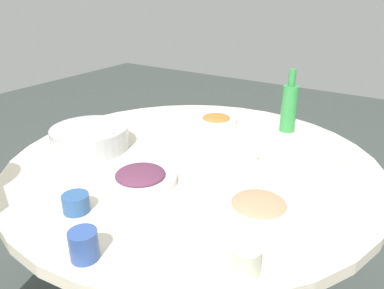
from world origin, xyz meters
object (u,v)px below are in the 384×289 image
soup_bowl (302,158)px  dish_shrimp (259,206)px  green_bottle (289,107)px  rice_bowl (90,137)px  tea_cup_near (76,203)px  round_dining_table (193,181)px  tea_cup_side (84,245)px  tea_cup_far (247,261)px  dish_eggplant (141,177)px  dish_tofu_braise (216,120)px

soup_bowl → dish_shrimp: bearing=178.2°
green_bottle → rice_bowl: bearing=135.9°
soup_bowl → tea_cup_near: 0.77m
round_dining_table → dish_shrimp: (-0.19, -0.34, 0.11)m
tea_cup_near → round_dining_table: bearing=-11.5°
tea_cup_side → soup_bowl: bearing=-19.9°
dish_shrimp → tea_cup_far: bearing=-162.2°
tea_cup_near → dish_eggplant: bearing=-11.9°
rice_bowl → tea_cup_near: size_ratio=3.91×
dish_tofu_braise → green_bottle: size_ratio=0.71×
soup_bowl → dish_eggplant: soup_bowl is taller
rice_bowl → dish_eggplant: bearing=-107.8°
round_dining_table → dish_tofu_braise: (0.39, 0.12, 0.11)m
soup_bowl → green_bottle: size_ratio=1.09×
rice_bowl → tea_cup_side: (-0.46, -0.47, -0.01)m
green_bottle → tea_cup_far: bearing=-165.5°
soup_bowl → dish_tofu_braise: size_ratio=1.54×
round_dining_table → dish_eggplant: 0.27m
dish_shrimp → dish_tofu_braise: bearing=39.0°
soup_bowl → tea_cup_side: bearing=160.1°
rice_bowl → green_bottle: bearing=-44.1°
dish_tofu_braise → tea_cup_side: (-0.98, -0.20, 0.02)m
dish_eggplant → tea_cup_side: 0.37m
round_dining_table → tea_cup_far: size_ratio=19.57×
dish_eggplant → green_bottle: bearing=-18.0°
green_bottle → dish_eggplant: bearing=162.0°
round_dining_table → soup_bowl: soup_bowl is taller
dish_tofu_braise → round_dining_table: bearing=-162.2°
dish_shrimp → dish_eggplant: 0.39m
dish_eggplant → green_bottle: 0.76m
tea_cup_side → tea_cup_far: bearing=-65.0°
rice_bowl → tea_cup_near: rice_bowl is taller
rice_bowl → dish_eggplant: (-0.11, -0.35, -0.02)m
round_dining_table → green_bottle: 0.55m
soup_bowl → tea_cup_near: (-0.63, 0.45, -0.00)m
rice_bowl → tea_cup_side: rice_bowl is taller
round_dining_table → dish_shrimp: 0.40m
dish_eggplant → tea_cup_near: tea_cup_near is taller
tea_cup_side → dish_tofu_braise: bearing=11.6°
dish_tofu_braise → dish_eggplant: size_ratio=0.83×
round_dining_table → tea_cup_side: (-0.59, -0.08, 0.13)m
round_dining_table → soup_bowl: bearing=-64.7°
soup_bowl → green_bottle: (0.31, 0.17, 0.08)m
dish_shrimp → tea_cup_near: bearing=122.6°
round_dining_table → tea_cup_far: (-0.43, -0.42, 0.12)m
soup_bowl → dish_eggplant: size_ratio=1.28×
round_dining_table → dish_eggplant: size_ratio=5.76×
tea_cup_far → tea_cup_side: bearing=115.0°
soup_bowl → tea_cup_near: soup_bowl is taller
round_dining_table → soup_bowl: (0.17, -0.35, 0.12)m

